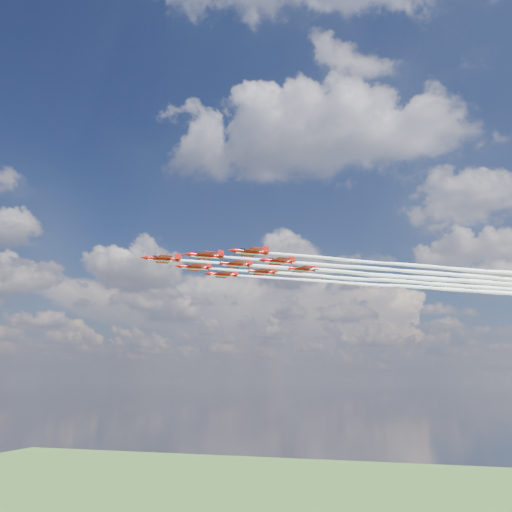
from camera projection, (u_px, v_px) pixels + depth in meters
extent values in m
cylinder|color=#A70F09|center=(162.00, 259.00, 123.74)|extent=(6.74, 5.06, 1.03)
cone|color=#A70F09|center=(143.00, 258.00, 122.35)|extent=(2.12, 1.90, 1.03)
cone|color=#A70F09|center=(180.00, 260.00, 125.05)|extent=(1.68, 1.56, 0.93)
ellipsoid|color=black|center=(155.00, 257.00, 123.29)|extent=(2.08, 1.80, 0.67)
cube|color=#A70F09|center=(164.00, 259.00, 123.87)|extent=(7.31, 8.77, 0.13)
cube|color=#A70F09|center=(177.00, 260.00, 124.85)|extent=(2.97, 3.51, 0.11)
cube|color=#A70F09|center=(178.00, 257.00, 125.12)|extent=(1.31, 0.95, 1.68)
cube|color=silver|center=(162.00, 261.00, 123.63)|extent=(6.25, 4.64, 0.11)
cylinder|color=#A70F09|center=(205.00, 256.00, 120.41)|extent=(6.74, 5.06, 1.03)
cone|color=#A70F09|center=(186.00, 254.00, 119.02)|extent=(2.12, 1.90, 1.03)
cone|color=#A70F09|center=(223.00, 257.00, 121.72)|extent=(1.68, 1.56, 0.93)
ellipsoid|color=black|center=(197.00, 253.00, 119.96)|extent=(2.08, 1.80, 0.67)
cube|color=#A70F09|center=(207.00, 256.00, 120.54)|extent=(7.31, 8.77, 0.13)
cube|color=#A70F09|center=(220.00, 257.00, 121.53)|extent=(2.97, 3.51, 0.11)
cube|color=#A70F09|center=(221.00, 253.00, 121.79)|extent=(1.31, 0.95, 1.68)
cube|color=silver|center=(205.00, 257.00, 120.30)|extent=(6.25, 4.64, 0.11)
cylinder|color=#A70F09|center=(194.00, 267.00, 132.65)|extent=(6.74, 5.06, 1.03)
cone|color=#A70F09|center=(177.00, 266.00, 131.26)|extent=(2.12, 1.90, 1.03)
cone|color=#A70F09|center=(211.00, 268.00, 133.96)|extent=(1.68, 1.56, 0.93)
ellipsoid|color=black|center=(188.00, 265.00, 132.20)|extent=(2.08, 1.80, 0.67)
cube|color=#A70F09|center=(196.00, 268.00, 132.78)|extent=(7.31, 8.77, 0.13)
cube|color=#A70F09|center=(208.00, 268.00, 133.77)|extent=(2.97, 3.51, 0.11)
cube|color=#A70F09|center=(209.00, 265.00, 134.03)|extent=(1.31, 0.95, 1.68)
cube|color=silver|center=(194.00, 269.00, 132.54)|extent=(6.25, 4.64, 0.11)
cylinder|color=#A70F09|center=(250.00, 252.00, 117.08)|extent=(6.74, 5.06, 1.03)
cone|color=#A70F09|center=(231.00, 250.00, 115.69)|extent=(2.12, 1.90, 1.03)
cone|color=#A70F09|center=(268.00, 253.00, 118.39)|extent=(1.68, 1.56, 0.93)
ellipsoid|color=black|center=(243.00, 250.00, 116.63)|extent=(2.08, 1.80, 0.67)
cube|color=#A70F09|center=(252.00, 252.00, 117.21)|extent=(7.31, 8.77, 0.13)
cube|color=#A70F09|center=(265.00, 253.00, 118.20)|extent=(2.97, 3.51, 0.11)
cube|color=#A70F09|center=(266.00, 250.00, 118.46)|extent=(1.31, 0.95, 1.68)
cube|color=silver|center=(250.00, 254.00, 116.97)|extent=(6.25, 4.64, 0.11)
cylinder|color=#A70F09|center=(235.00, 264.00, 129.32)|extent=(6.74, 5.06, 1.03)
cone|color=#A70F09|center=(218.00, 263.00, 127.93)|extent=(2.12, 1.90, 1.03)
cone|color=#A70F09|center=(251.00, 265.00, 130.63)|extent=(1.68, 1.56, 0.93)
ellipsoid|color=black|center=(228.00, 262.00, 128.87)|extent=(2.08, 1.80, 0.67)
cube|color=#A70F09|center=(237.00, 265.00, 129.45)|extent=(7.31, 8.77, 0.13)
cube|color=#A70F09|center=(249.00, 265.00, 130.44)|extent=(2.97, 3.51, 0.11)
cube|color=#A70F09|center=(249.00, 262.00, 130.70)|extent=(1.31, 0.95, 1.68)
cube|color=silver|center=(235.00, 266.00, 129.21)|extent=(6.25, 4.64, 0.11)
cylinder|color=#A70F09|center=(222.00, 275.00, 141.56)|extent=(6.74, 5.06, 1.03)
cone|color=#A70F09|center=(206.00, 273.00, 140.17)|extent=(2.12, 1.90, 1.03)
cone|color=#A70F09|center=(237.00, 275.00, 142.87)|extent=(1.68, 1.56, 0.93)
ellipsoid|color=black|center=(216.00, 273.00, 141.11)|extent=(2.08, 1.80, 0.67)
cube|color=#A70F09|center=(224.00, 275.00, 141.69)|extent=(7.31, 8.77, 0.13)
cube|color=#A70F09|center=(235.00, 275.00, 142.68)|extent=(2.97, 3.51, 0.11)
cube|color=#A70F09|center=(236.00, 273.00, 142.94)|extent=(1.31, 0.95, 1.68)
cube|color=silver|center=(222.00, 276.00, 141.45)|extent=(6.25, 4.64, 0.11)
cylinder|color=#A70F09|center=(278.00, 261.00, 126.00)|extent=(6.74, 5.06, 1.03)
cone|color=#A70F09|center=(260.00, 260.00, 124.61)|extent=(2.12, 1.90, 1.03)
cone|color=#A70F09|center=(294.00, 262.00, 127.30)|extent=(1.68, 1.56, 0.93)
ellipsoid|color=black|center=(271.00, 259.00, 125.54)|extent=(2.08, 1.80, 0.67)
cube|color=#A70F09|center=(279.00, 261.00, 126.12)|extent=(7.31, 8.77, 0.13)
cube|color=#A70F09|center=(291.00, 262.00, 127.11)|extent=(2.97, 3.51, 0.11)
cube|color=#A70F09|center=(292.00, 259.00, 127.37)|extent=(1.31, 0.95, 1.68)
cube|color=silver|center=(278.00, 263.00, 125.88)|extent=(6.25, 4.64, 0.11)
cylinder|color=#A70F09|center=(261.00, 272.00, 138.24)|extent=(6.74, 5.06, 1.03)
cone|color=#A70F09|center=(245.00, 271.00, 136.85)|extent=(2.12, 1.90, 1.03)
cone|color=#A70F09|center=(276.00, 273.00, 139.54)|extent=(1.68, 1.56, 0.93)
ellipsoid|color=black|center=(255.00, 270.00, 137.78)|extent=(2.08, 1.80, 0.67)
cube|color=#A70F09|center=(263.00, 272.00, 138.36)|extent=(7.31, 8.77, 0.13)
cube|color=#A70F09|center=(274.00, 273.00, 139.35)|extent=(2.97, 3.51, 0.11)
cube|color=#A70F09|center=(274.00, 270.00, 139.61)|extent=(1.31, 0.95, 1.68)
cube|color=silver|center=(261.00, 274.00, 138.12)|extent=(6.25, 4.64, 0.11)
cylinder|color=#A70F09|center=(302.00, 269.00, 134.91)|extent=(6.74, 5.06, 1.03)
cone|color=#A70F09|center=(286.00, 268.00, 133.52)|extent=(2.12, 1.90, 1.03)
cone|color=#A70F09|center=(316.00, 270.00, 136.21)|extent=(1.68, 1.56, 0.93)
ellipsoid|color=black|center=(295.00, 267.00, 134.45)|extent=(2.08, 1.80, 0.67)
cube|color=#A70F09|center=(303.00, 269.00, 135.03)|extent=(7.31, 8.77, 0.13)
cube|color=#A70F09|center=(314.00, 270.00, 136.02)|extent=(2.97, 3.51, 0.11)
cube|color=#A70F09|center=(315.00, 267.00, 136.28)|extent=(1.31, 0.95, 1.68)
cube|color=silver|center=(302.00, 271.00, 134.79)|extent=(6.25, 4.64, 0.11)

